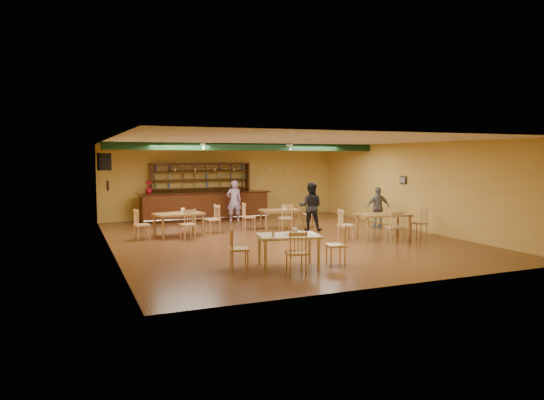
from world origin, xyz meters
name	(u,v)px	position (x,y,z in m)	size (l,w,h in m)	color
floor	(280,239)	(0.00, 0.00, 0.00)	(12.00, 12.00, 0.00)	#592E19
ceiling_beam	(249,147)	(0.00, 2.80, 2.87)	(10.00, 0.30, 0.25)	black
track_rail_left	(195,145)	(-1.80, 3.40, 2.94)	(0.05, 2.50, 0.05)	white
track_rail_right	(278,146)	(1.40, 3.40, 2.94)	(0.05, 2.50, 0.05)	white
ac_unit	(105,162)	(-4.80, 4.20, 2.35)	(0.34, 0.70, 0.48)	white
picture_left	(108,186)	(-4.97, 1.00, 1.70)	(0.04, 0.34, 0.28)	black
picture_right	(403,180)	(4.97, 0.50, 1.70)	(0.04, 0.34, 0.28)	black
bar_counter	(205,206)	(-1.00, 5.15, 0.56)	(5.28, 0.85, 1.13)	#38190B
back_bar_hutch	(201,191)	(-1.00, 5.78, 1.14)	(4.08, 0.40, 2.28)	#38190B
poinsettia	(149,187)	(-3.19, 5.15, 1.38)	(0.28, 0.28, 0.50)	maroon
dining_table_a	(179,225)	(-2.80, 1.66, 0.37)	(1.48, 0.89, 0.74)	olive
dining_table_b	(280,219)	(0.84, 1.96, 0.34)	(1.35, 0.81, 0.68)	olive
dining_table_d	(383,226)	(2.92, -1.22, 0.39)	(1.54, 0.93, 0.77)	olive
near_table	(288,251)	(-1.41, -3.66, 0.37)	(1.38, 0.89, 0.74)	tan
pizza_tray	(292,234)	(-1.31, -3.66, 0.75)	(0.40, 0.40, 0.01)	silver
parmesan_shaker	(273,234)	(-1.85, -3.81, 0.80)	(0.07, 0.07, 0.11)	#EAE5C6
napkin_stack	(298,232)	(-1.06, -3.46, 0.76)	(0.20, 0.15, 0.03)	white
pizza_server	(297,233)	(-1.16, -3.61, 0.76)	(0.32, 0.09, 0.00)	silver
side_plate	(314,234)	(-0.86, -3.86, 0.75)	(0.22, 0.22, 0.01)	white
patron_bar	(234,201)	(-0.07, 4.33, 0.81)	(0.59, 0.39, 1.61)	purple
patron_right_a	(311,207)	(1.64, 1.16, 0.82)	(0.80, 0.62, 1.65)	black
patron_right_b	(378,207)	(4.12, 0.78, 0.73)	(0.86, 0.36, 1.46)	gray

